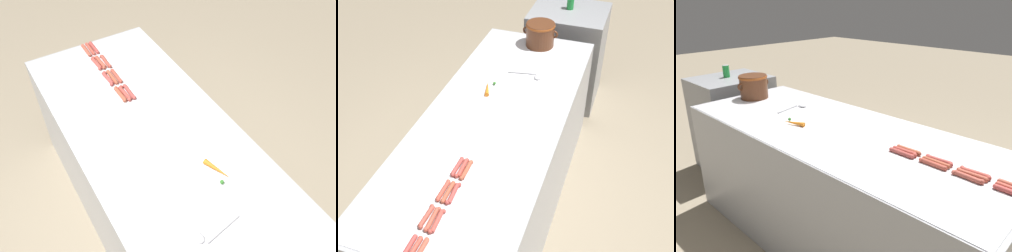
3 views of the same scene
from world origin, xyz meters
TOP-DOWN VIEW (x-y plane):
  - ground_plane at (0.00, 0.00)m, footprint 20.00×20.00m
  - griddle_counter at (0.00, 0.00)m, footprint 0.94×2.47m
  - back_cabinet at (0.15, 1.71)m, footprint 0.73×0.63m
  - hot_dog_0 at (-0.03, -1.13)m, footprint 0.03×0.16m
  - hot_dog_1 at (-0.04, -0.93)m, footprint 0.03×0.16m
  - hot_dog_2 at (-0.03, -0.73)m, footprint 0.03×0.16m
  - hot_dog_3 at (-0.03, -0.54)m, footprint 0.03×0.16m
  - hot_dog_5 at (0.00, -0.93)m, footprint 0.03×0.16m
  - hot_dog_6 at (-0.00, -0.74)m, footprint 0.03×0.16m
  - hot_dog_7 at (-0.00, -0.54)m, footprint 0.03×0.16m
  - hot_dog_9 at (0.03, -0.94)m, footprint 0.03×0.16m
  - hot_dog_10 at (0.03, -0.74)m, footprint 0.03×0.16m
  - hot_dog_11 at (0.03, -0.55)m, footprint 0.03×0.16m
  - bean_pot at (0.03, 1.06)m, footprint 0.31×0.25m
  - serving_spoon at (0.11, 0.56)m, footprint 0.27×0.09m
  - carrot at (-0.15, 0.28)m, footprint 0.08×0.18m
  - soda_can at (0.14, 1.74)m, footprint 0.07×0.07m

SIDE VIEW (x-z plane):
  - ground_plane at x=0.00m, z-range 0.00..0.00m
  - griddle_counter at x=0.00m, z-range 0.00..0.92m
  - back_cabinet at x=0.15m, z-range 0.00..0.98m
  - serving_spoon at x=0.11m, z-range 0.92..0.94m
  - hot_dog_0 at x=-0.03m, z-range 0.92..0.95m
  - hot_dog_1 at x=-0.04m, z-range 0.92..0.95m
  - hot_dog_2 at x=-0.03m, z-range 0.92..0.95m
  - hot_dog_3 at x=-0.03m, z-range 0.92..0.95m
  - hot_dog_5 at x=0.00m, z-range 0.92..0.95m
  - hot_dog_6 at x=0.00m, z-range 0.92..0.95m
  - hot_dog_7 at x=0.00m, z-range 0.92..0.95m
  - hot_dog_9 at x=0.03m, z-range 0.92..0.95m
  - hot_dog_10 at x=0.03m, z-range 0.92..0.95m
  - hot_dog_11 at x=0.03m, z-range 0.92..0.95m
  - carrot at x=-0.15m, z-range 0.92..0.95m
  - bean_pot at x=0.03m, z-range 0.93..1.14m
  - soda_can at x=0.14m, z-range 0.98..1.11m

